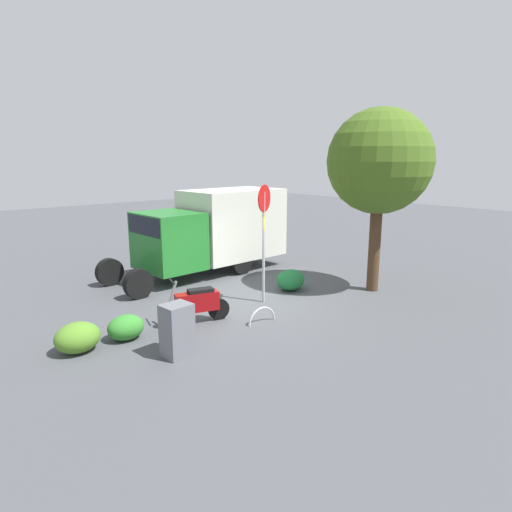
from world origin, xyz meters
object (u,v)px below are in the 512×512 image
street_tree (380,162)px  stop_sign (264,225)px  utility_cabinet (177,330)px  bike_rack_hoop (262,323)px  motorcycle (197,303)px  box_truck_near (213,228)px

street_tree → stop_sign: bearing=-22.4°
stop_sign → street_tree: size_ratio=0.61×
stop_sign → utility_cabinet: size_ratio=2.97×
stop_sign → street_tree: (-3.38, 1.40, 1.71)m
stop_sign → bike_rack_hoop: stop_sign is taller
street_tree → motorcycle: bearing=-12.6°
box_truck_near → bike_rack_hoop: (2.10, 5.00, -1.62)m
motorcycle → street_tree: 6.85m
street_tree → bike_rack_hoop: (4.53, -0.20, -3.97)m
box_truck_near → stop_sign: (0.96, 3.79, 0.64)m
stop_sign → street_tree: 4.04m
motorcycle → stop_sign: 2.96m
motorcycle → stop_sign: bearing=-160.8°
motorcycle → street_tree: street_tree is taller
motorcycle → utility_cabinet: (1.36, 1.31, 0.05)m
bike_rack_hoop → stop_sign: bearing=-133.6°
box_truck_near → bike_rack_hoop: box_truck_near is taller
motorcycle → street_tree: bearing=-176.0°
street_tree → utility_cabinet: 7.91m
utility_cabinet → bike_rack_hoop: 2.68m
stop_sign → street_tree: street_tree is taller
box_truck_near → motorcycle: (3.35, 3.90, -1.10)m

